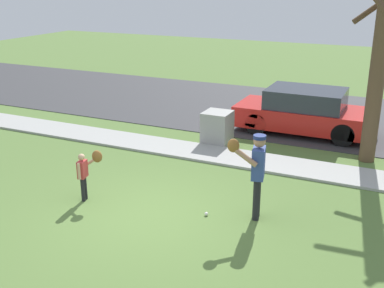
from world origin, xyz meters
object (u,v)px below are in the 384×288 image
(utility_cabinet, at_px, (217,128))
(street_tree_near, at_px, (380,52))
(person_child, at_px, (86,169))
(baseball, at_px, (206,214))
(parked_hatchback_red, at_px, (305,112))
(person_adult, at_px, (256,167))

(utility_cabinet, xyz_separation_m, street_tree_near, (3.98, 0.33, 2.30))
(person_child, relative_size, baseball, 14.50)
(person_child, xyz_separation_m, baseball, (2.53, 0.38, -0.66))
(person_child, relative_size, street_tree_near, 0.21)
(street_tree_near, bearing_deg, person_child, -136.13)
(street_tree_near, xyz_separation_m, parked_hatchback_red, (-1.97, 1.61, -2.09))
(person_child, distance_m, utility_cabinet, 4.66)
(person_child, height_order, street_tree_near, street_tree_near)
(parked_hatchback_red, bearing_deg, person_child, 64.49)
(person_adult, height_order, street_tree_near, street_tree_near)
(utility_cabinet, distance_m, parked_hatchback_red, 2.80)
(person_adult, relative_size, street_tree_near, 0.33)
(person_adult, distance_m, parked_hatchback_red, 5.80)
(person_child, height_order, utility_cabinet, person_child)
(baseball, bearing_deg, street_tree_near, 60.57)
(person_child, relative_size, utility_cabinet, 1.18)
(person_adult, distance_m, utility_cabinet, 4.53)
(person_adult, distance_m, baseball, 1.37)
(baseball, xyz_separation_m, parked_hatchback_red, (0.56, 6.09, 0.62))
(utility_cabinet, bearing_deg, street_tree_near, 4.79)
(utility_cabinet, bearing_deg, person_child, -103.36)
(person_adult, bearing_deg, utility_cabinet, -71.18)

